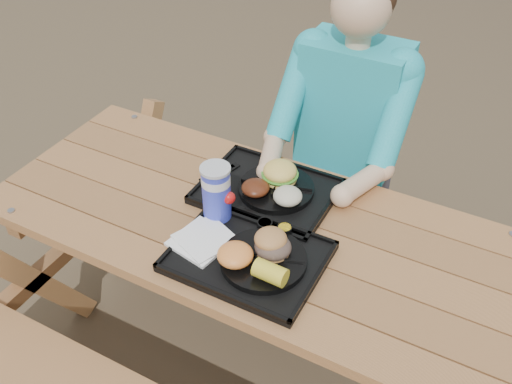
% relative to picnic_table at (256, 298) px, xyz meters
% --- Properties ---
extents(ground, '(60.00, 60.00, 0.00)m').
position_rel_picnic_table_xyz_m(ground, '(0.00, 0.00, -0.38)').
color(ground, '#999999').
rests_on(ground, ground).
extents(picnic_table, '(1.80, 1.49, 0.75)m').
position_rel_picnic_table_xyz_m(picnic_table, '(0.00, 0.00, 0.00)').
color(picnic_table, '#999999').
rests_on(picnic_table, ground).
extents(tray_near, '(0.45, 0.35, 0.02)m').
position_rel_picnic_table_xyz_m(tray_near, '(0.06, -0.16, 0.39)').
color(tray_near, black).
rests_on(tray_near, picnic_table).
extents(tray_far, '(0.45, 0.35, 0.02)m').
position_rel_picnic_table_xyz_m(tray_far, '(-0.03, 0.15, 0.39)').
color(tray_far, black).
rests_on(tray_far, picnic_table).
extents(plate_near, '(0.26, 0.26, 0.02)m').
position_rel_picnic_table_xyz_m(plate_near, '(0.11, -0.16, 0.41)').
color(plate_near, black).
rests_on(plate_near, tray_near).
extents(plate_far, '(0.26, 0.26, 0.02)m').
position_rel_picnic_table_xyz_m(plate_far, '(-0.00, 0.16, 0.41)').
color(plate_far, black).
rests_on(plate_far, tray_far).
extents(napkin_stack, '(0.19, 0.19, 0.02)m').
position_rel_picnic_table_xyz_m(napkin_stack, '(-0.10, -0.18, 0.40)').
color(napkin_stack, white).
rests_on(napkin_stack, tray_near).
extents(soda_cup, '(0.09, 0.09, 0.18)m').
position_rel_picnic_table_xyz_m(soda_cup, '(-0.12, -0.05, 0.49)').
color(soda_cup, '#1926BC').
rests_on(soda_cup, tray_near).
extents(condiment_bbq, '(0.05, 0.05, 0.03)m').
position_rel_picnic_table_xyz_m(condiment_bbq, '(0.05, -0.03, 0.41)').
color(condiment_bbq, '#320705').
rests_on(condiment_bbq, tray_near).
extents(condiment_mustard, '(0.05, 0.05, 0.03)m').
position_rel_picnic_table_xyz_m(condiment_mustard, '(0.11, -0.02, 0.41)').
color(condiment_mustard, gold).
rests_on(condiment_mustard, tray_near).
extents(sandwich, '(0.10, 0.10, 0.11)m').
position_rel_picnic_table_xyz_m(sandwich, '(0.13, -0.13, 0.47)').
color(sandwich, '#BE7E43').
rests_on(sandwich, plate_near).
extents(mac_cheese, '(0.11, 0.11, 0.05)m').
position_rel_picnic_table_xyz_m(mac_cheese, '(0.05, -0.22, 0.44)').
color(mac_cheese, '#FF9B43').
rests_on(mac_cheese, plate_near).
extents(corn_cob, '(0.10, 0.10, 0.06)m').
position_rel_picnic_table_xyz_m(corn_cob, '(0.17, -0.23, 0.44)').
color(corn_cob, yellow).
rests_on(corn_cob, plate_near).
extents(cutlery_far, '(0.06, 0.15, 0.01)m').
position_rel_picnic_table_xyz_m(cutlery_far, '(-0.21, 0.15, 0.40)').
color(cutlery_far, black).
rests_on(cutlery_far, tray_far).
extents(burger, '(0.12, 0.12, 0.11)m').
position_rel_picnic_table_xyz_m(burger, '(-0.01, 0.20, 0.47)').
color(burger, '#F7CC57').
rests_on(burger, plate_far).
extents(baked_beans, '(0.10, 0.10, 0.04)m').
position_rel_picnic_table_xyz_m(baked_beans, '(-0.05, 0.09, 0.44)').
color(baked_beans, '#572411').
rests_on(baked_beans, plate_far).
extents(potato_salad, '(0.10, 0.10, 0.05)m').
position_rel_picnic_table_xyz_m(potato_salad, '(0.06, 0.10, 0.44)').
color(potato_salad, beige).
rests_on(potato_salad, plate_far).
extents(diner, '(0.48, 0.84, 1.28)m').
position_rel_picnic_table_xyz_m(diner, '(0.07, 0.63, 0.27)').
color(diner, teal).
rests_on(diner, ground).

